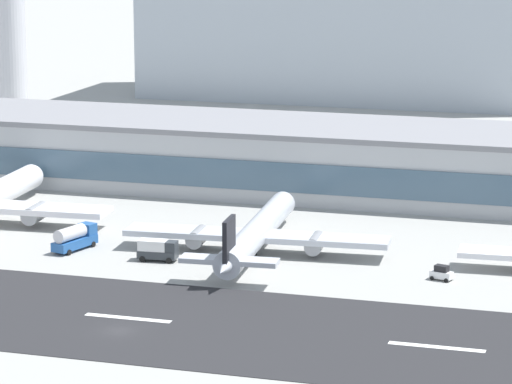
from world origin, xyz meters
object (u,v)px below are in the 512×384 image
object	(u,v)px
service_baggage_tug_0	(442,273)
service_box_truck_1	(158,249)
control_tower	(9,7)
airliner_black_tail_gate_1	(255,235)
distant_hotel_block	(348,17)
service_fuel_truck_2	(75,237)
terminal_building	(320,158)

from	to	relation	value
service_baggage_tug_0	service_box_truck_1	xyz separation A→B (m)	(-43.11, -1.84, 0.74)
control_tower	airliner_black_tail_gate_1	bearing A→B (deg)	-46.19
distant_hotel_block	service_box_truck_1	world-z (taller)	distant_hotel_block
distant_hotel_block	service_baggage_tug_0	xyz separation A→B (m)	(53.82, -175.46, -21.45)
airliner_black_tail_gate_1	service_baggage_tug_0	distance (m)	30.63
service_baggage_tug_0	service_fuel_truck_2	bearing A→B (deg)	-163.91
terminal_building	control_tower	size ratio (longest dim) A/B	3.48
terminal_building	service_fuel_truck_2	world-z (taller)	terminal_building
service_box_truck_1	service_fuel_truck_2	xyz separation A→B (m)	(-14.80, 2.36, 0.24)
terminal_building	airliner_black_tail_gate_1	xyz separation A→B (m)	(1.31, -47.28, -3.34)
control_tower	service_fuel_truck_2	bearing A→B (deg)	-58.48
control_tower	airliner_black_tail_gate_1	size ratio (longest dim) A/B	1.07
airliner_black_tail_gate_1	service_box_truck_1	bearing A→B (deg)	116.49
terminal_building	service_baggage_tug_0	world-z (taller)	terminal_building
terminal_building	distant_hotel_block	distance (m)	125.32
control_tower	service_fuel_truck_2	distance (m)	115.68
distant_hotel_block	service_box_truck_1	size ratio (longest dim) A/B	18.21
service_box_truck_1	service_fuel_truck_2	distance (m)	14.99
airliner_black_tail_gate_1	terminal_building	bearing A→B (deg)	-2.62
airliner_black_tail_gate_1	service_box_truck_1	distance (m)	15.33
terminal_building	control_tower	world-z (taller)	control_tower
terminal_building	service_baggage_tug_0	distance (m)	61.99
distant_hotel_block	airliner_black_tail_gate_1	distance (m)	172.27
service_box_truck_1	control_tower	bearing A→B (deg)	123.10
control_tower	service_box_truck_1	bearing A→B (deg)	-53.16
terminal_building	service_baggage_tug_0	bearing A→B (deg)	-59.56
airliner_black_tail_gate_1	distant_hotel_block	bearing A→B (deg)	3.80
control_tower	distant_hotel_block	xyz separation A→B (m)	(62.82, 79.18, -7.15)
terminal_building	control_tower	distance (m)	98.36
airliner_black_tail_gate_1	service_box_truck_1	xyz separation A→B (m)	(-13.14, -7.80, -1.32)
terminal_building	airliner_black_tail_gate_1	distance (m)	47.42
airliner_black_tail_gate_1	service_fuel_truck_2	bearing A→B (deg)	96.81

